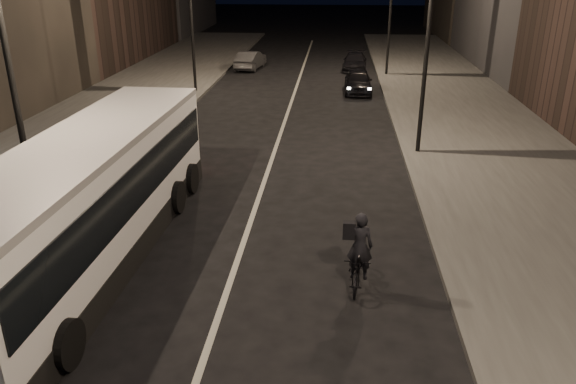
% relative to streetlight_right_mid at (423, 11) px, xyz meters
% --- Properties ---
extents(ground, '(180.00, 180.00, 0.00)m').
position_rel_streetlight_right_mid_xyz_m(ground, '(-5.33, -12.00, -5.36)').
color(ground, black).
rests_on(ground, ground).
extents(sidewalk_right, '(7.00, 70.00, 0.16)m').
position_rel_streetlight_right_mid_xyz_m(sidewalk_right, '(3.17, 2.00, -5.28)').
color(sidewalk_right, '#3A3A37').
rests_on(sidewalk_right, ground).
extents(sidewalk_left, '(7.00, 70.00, 0.16)m').
position_rel_streetlight_right_mid_xyz_m(sidewalk_left, '(-13.83, 2.00, -5.28)').
color(sidewalk_left, '#3A3A37').
rests_on(sidewalk_left, ground).
extents(streetlight_right_mid, '(1.20, 0.44, 8.12)m').
position_rel_streetlight_right_mid_xyz_m(streetlight_right_mid, '(0.00, 0.00, 0.00)').
color(streetlight_right_mid, black).
rests_on(streetlight_right_mid, sidewalk_right).
extents(streetlight_left_near, '(1.20, 0.44, 8.12)m').
position_rel_streetlight_right_mid_xyz_m(streetlight_left_near, '(-10.66, -8.00, 0.00)').
color(streetlight_left_near, black).
rests_on(streetlight_left_near, sidewalk_left).
extents(city_bus, '(2.97, 11.74, 3.14)m').
position_rel_streetlight_right_mid_xyz_m(city_bus, '(-8.93, -8.93, -3.65)').
color(city_bus, white).
rests_on(city_bus, ground).
extents(cyclist_on_bicycle, '(0.76, 1.75, 1.95)m').
position_rel_streetlight_right_mid_xyz_m(cyclist_on_bicycle, '(-2.34, -9.80, -4.71)').
color(cyclist_on_bicycle, black).
rests_on(cyclist_on_bicycle, ground).
extents(car_near, '(1.52, 3.77, 1.29)m').
position_rel_streetlight_right_mid_xyz_m(car_near, '(-1.73, 10.97, -4.72)').
color(car_near, black).
rests_on(car_near, ground).
extents(car_mid, '(1.81, 3.92, 1.24)m').
position_rel_streetlight_right_mid_xyz_m(car_mid, '(-8.93, 17.79, -4.74)').
color(car_mid, '#333436').
rests_on(car_mid, ground).
extents(car_far, '(1.80, 3.95, 1.12)m').
position_rel_streetlight_right_mid_xyz_m(car_far, '(-1.73, 18.11, -4.80)').
color(car_far, black).
rests_on(car_far, ground).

